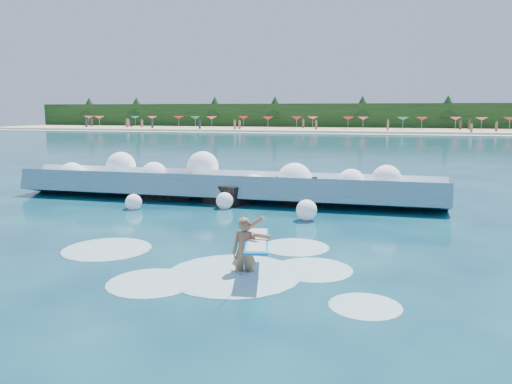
# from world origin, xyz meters

# --- Properties ---
(ground) EXTENTS (200.00, 200.00, 0.00)m
(ground) POSITION_xyz_m (0.00, 0.00, 0.00)
(ground) COLOR #07243D
(ground) RESTS_ON ground
(beach) EXTENTS (140.00, 20.00, 0.40)m
(beach) POSITION_xyz_m (0.00, 78.00, 0.20)
(beach) COLOR tan
(beach) RESTS_ON ground
(wet_band) EXTENTS (140.00, 5.00, 0.08)m
(wet_band) POSITION_xyz_m (0.00, 67.00, 0.04)
(wet_band) COLOR silver
(wet_band) RESTS_ON ground
(treeline) EXTENTS (140.00, 4.00, 5.00)m
(treeline) POSITION_xyz_m (0.00, 88.00, 2.50)
(treeline) COLOR black
(treeline) RESTS_ON ground
(breaking_wave) EXTENTS (17.77, 2.78, 1.53)m
(breaking_wave) POSITION_xyz_m (-1.17, 6.95, 0.53)
(breaking_wave) COLOR teal
(breaking_wave) RESTS_ON ground
(rock_cluster) EXTENTS (8.05, 3.15, 1.24)m
(rock_cluster) POSITION_xyz_m (-1.14, 6.89, 0.40)
(rock_cluster) COLOR black
(rock_cluster) RESTS_ON ground
(surfer_with_board) EXTENTS (1.09, 2.83, 1.60)m
(surfer_with_board) POSITION_xyz_m (2.40, -2.26, 0.59)
(surfer_with_board) COLOR #8A6140
(surfer_with_board) RESTS_ON ground
(wave_spray) EXTENTS (14.64, 4.84, 2.02)m
(wave_spray) POSITION_xyz_m (-1.28, 6.81, 0.99)
(wave_spray) COLOR white
(wave_spray) RESTS_ON ground
(surf_foam) EXTENTS (8.87, 5.55, 0.16)m
(surf_foam) POSITION_xyz_m (1.53, -1.93, 0.00)
(surf_foam) COLOR silver
(surf_foam) RESTS_ON ground
(beach_umbrellas) EXTENTS (111.40, 6.71, 0.50)m
(beach_umbrellas) POSITION_xyz_m (-0.06, 79.88, 2.25)
(beach_umbrellas) COLOR #E5436C
(beach_umbrellas) RESTS_ON ground
(beachgoers) EXTENTS (97.60, 13.92, 1.92)m
(beachgoers) POSITION_xyz_m (3.98, 74.13, 1.07)
(beachgoers) COLOR #3F332D
(beachgoers) RESTS_ON ground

